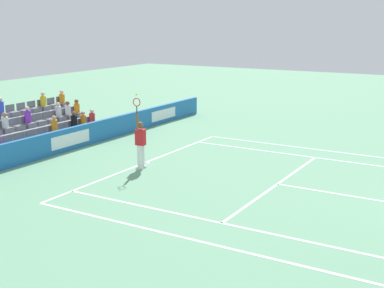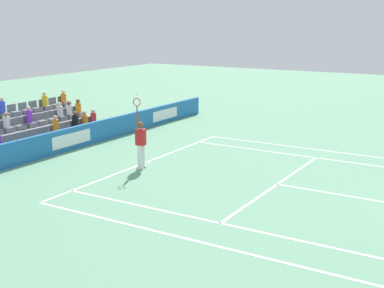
{
  "view_description": "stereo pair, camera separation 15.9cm",
  "coord_description": "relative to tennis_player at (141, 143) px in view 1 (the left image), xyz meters",
  "views": [
    {
      "loc": [
        16.19,
        -0.22,
        5.42
      ],
      "look_at": [
        0.38,
        -9.55,
        1.1
      ],
      "focal_mm": 49.25,
      "sensor_mm": 36.0,
      "label": 1
    },
    {
      "loc": [
        16.11,
        -0.09,
        5.42
      ],
      "look_at": [
        0.38,
        -9.55,
        1.1
      ],
      "focal_mm": 49.25,
      "sensor_mm": 36.0,
      "label": 2
    }
  ],
  "objects": [
    {
      "name": "line_baseline",
      "position": [
        -0.76,
        -0.34,
        -0.99
      ],
      "size": [
        10.97,
        0.1,
        0.01
      ],
      "primitive_type": "cube",
      "color": "white",
      "rests_on": "ground"
    },
    {
      "name": "line_service",
      "position": [
        -0.76,
        5.15,
        -0.99
      ],
      "size": [
        8.23,
        0.1,
        0.01
      ],
      "primitive_type": "cube",
      "color": "white",
      "rests_on": "ground"
    },
    {
      "name": "line_centre_service",
      "position": [
        -0.76,
        8.35,
        -0.99
      ],
      "size": [
        0.1,
        6.4,
        0.01
      ],
      "primitive_type": "cube",
      "color": "white",
      "rests_on": "ground"
    },
    {
      "name": "line_singles_sideline_left",
      "position": [
        3.35,
        5.61,
        -0.99
      ],
      "size": [
        0.1,
        11.89,
        0.01
      ],
      "primitive_type": "cube",
      "color": "white",
      "rests_on": "ground"
    },
    {
      "name": "line_singles_sideline_right",
      "position": [
        -4.88,
        5.61,
        -0.99
      ],
      "size": [
        0.1,
        11.89,
        0.01
      ],
      "primitive_type": "cube",
      "color": "white",
      "rests_on": "ground"
    },
    {
      "name": "line_doubles_sideline_left",
      "position": [
        4.72,
        5.61,
        -0.99
      ],
      "size": [
        0.1,
        11.89,
        0.01
      ],
      "primitive_type": "cube",
      "color": "white",
      "rests_on": "ground"
    },
    {
      "name": "line_doubles_sideline_right",
      "position": [
        -6.25,
        5.61,
        -0.99
      ],
      "size": [
        0.1,
        11.89,
        0.01
      ],
      "primitive_type": "cube",
      "color": "white",
      "rests_on": "ground"
    },
    {
      "name": "line_centre_mark",
      "position": [
        -0.76,
        -0.24,
        -0.99
      ],
      "size": [
        0.1,
        0.2,
        0.01
      ],
      "primitive_type": "cube",
      "color": "white",
      "rests_on": "ground"
    },
    {
      "name": "sponsor_barrier",
      "position": [
        -0.76,
        -4.33,
        -0.51
      ],
      "size": [
        21.47,
        0.22,
        0.97
      ],
      "color": "#1E66AD",
      "rests_on": "ground"
    },
    {
      "name": "tennis_player",
      "position": [
        0.0,
        0.0,
        0.0
      ],
      "size": [
        0.53,
        0.38,
        2.85
      ],
      "color": "white",
      "rests_on": "ground"
    },
    {
      "name": "stadium_stand",
      "position": [
        -0.79,
        -6.63,
        -0.43
      ],
      "size": [
        6.2,
        2.85,
        2.18
      ],
      "color": "gray",
      "rests_on": "ground"
    }
  ]
}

